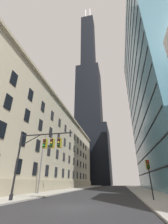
# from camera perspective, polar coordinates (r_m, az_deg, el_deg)

# --- Properties ---
(ground_plane) EXTENTS (102.00, 160.00, 0.10)m
(ground_plane) POSITION_cam_1_polar(r_m,az_deg,el_deg) (14.22, -4.74, -32.41)
(ground_plane) COLOR #28282B
(station_building) EXTENTS (15.19, 74.18, 23.23)m
(station_building) POSITION_cam_1_polar(r_m,az_deg,el_deg) (50.79, -14.14, -13.05)
(station_building) COLOR #BCAF93
(station_building) RESTS_ON ground
(dark_skyscraper) EXTENTS (25.73, 25.73, 170.65)m
(dark_skyscraper) POSITION_cam_1_polar(r_m,az_deg,el_deg) (112.62, 2.01, 0.81)
(dark_skyscraper) COLOR black
(dark_skyscraper) RESTS_ON ground
(glass_office_midrise) EXTENTS (15.29, 44.18, 55.66)m
(glass_office_midrise) POSITION_cam_1_polar(r_m,az_deg,el_deg) (52.61, 26.94, 7.79)
(glass_office_midrise) COLOR teal
(glass_office_midrise) RESTS_ON ground
(traffic_signal_mast) EXTENTS (6.48, 0.63, 6.95)m
(traffic_signal_mast) POSITION_cam_1_polar(r_m,az_deg,el_deg) (18.07, -15.63, -13.29)
(traffic_signal_mast) COLOR black
(traffic_signal_mast) RESTS_ON sidewalk_left
(traffic_light_near_right) EXTENTS (0.40, 0.63, 3.99)m
(traffic_light_near_right) POSITION_cam_1_polar(r_m,az_deg,el_deg) (19.44, 23.01, -18.53)
(traffic_light_near_right) COLOR black
(traffic_light_near_right) RESTS_ON sidewalk_right
(street_lamppost) EXTENTS (2.39, 0.32, 7.31)m
(street_lamppost) POSITION_cam_1_polar(r_m,az_deg,el_deg) (28.27, -15.29, -18.57)
(street_lamppost) COLOR #47474C
(street_lamppost) RESTS_ON sidewalk_left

